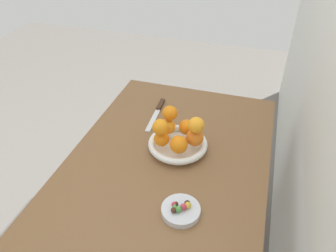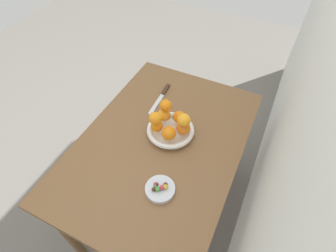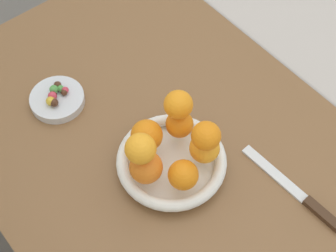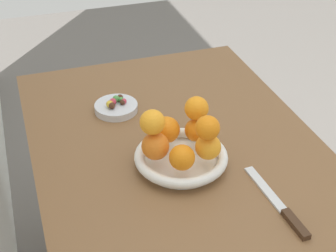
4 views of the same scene
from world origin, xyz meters
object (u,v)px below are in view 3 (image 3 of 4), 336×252
(dining_table, at_px, (160,162))
(candy_ball_1, at_px, (65,90))
(candy_ball_4, at_px, (54,89))
(orange_3, at_px, (147,135))
(candy_dish, at_px, (57,100))
(fruit_bowl, at_px, (171,162))
(candy_ball_6, at_px, (54,103))
(orange_4, at_px, (146,167))
(knife, at_px, (299,194))
(candy_ball_2, at_px, (58,85))
(candy_ball_5, at_px, (64,92))
(orange_6, at_px, (178,105))
(orange_2, at_px, (179,124))
(candy_ball_7, at_px, (61,88))
(orange_0, at_px, (183,175))
(orange_7, at_px, (141,149))
(candy_ball_0, at_px, (51,101))
(orange_5, at_px, (206,136))
(orange_1, at_px, (205,148))
(candy_ball_3, at_px, (52,96))

(dining_table, relative_size, candy_ball_1, 66.94)
(candy_ball_4, bearing_deg, orange_3, -164.39)
(candy_dish, bearing_deg, fruit_bowl, -162.54)
(dining_table, distance_m, candy_ball_6, 0.28)
(orange_4, height_order, knife, orange_4)
(candy_ball_2, bearing_deg, orange_4, -178.13)
(candy_ball_5, height_order, candy_ball_6, candy_ball_6)
(orange_6, height_order, candy_ball_4, orange_6)
(orange_2, relative_size, candy_ball_4, 2.84)
(dining_table, relative_size, candy_ball_7, 67.91)
(orange_0, height_order, candy_ball_7, orange_0)
(fruit_bowl, height_order, orange_7, orange_7)
(orange_6, xyz_separation_m, candy_ball_2, (0.28, 0.13, -0.10))
(candy_ball_6, bearing_deg, candy_ball_1, -68.16)
(candy_ball_1, bearing_deg, candy_ball_0, 99.36)
(dining_table, xyz_separation_m, orange_5, (-0.11, -0.03, 0.22))
(orange_6, bearing_deg, orange_1, 179.20)
(fruit_bowl, relative_size, orange_2, 3.93)
(orange_2, bearing_deg, orange_3, 75.43)
(orange_6, height_order, candy_ball_1, orange_6)
(orange_6, bearing_deg, orange_2, 167.45)
(candy_ball_3, bearing_deg, candy_ball_2, -51.95)
(orange_0, bearing_deg, candy_ball_5, 9.19)
(orange_4, bearing_deg, candy_ball_4, 4.43)
(dining_table, bearing_deg, orange_0, 162.57)
(candy_ball_3, xyz_separation_m, candy_ball_6, (-0.02, 0.01, -0.00))
(orange_4, height_order, candy_ball_4, orange_4)
(orange_1, height_order, candy_ball_5, orange_1)
(candy_ball_3, distance_m, candy_ball_4, 0.02)
(orange_3, xyz_separation_m, candy_ball_5, (0.24, 0.06, -0.04))
(candy_ball_0, distance_m, candy_ball_7, 0.04)
(orange_2, relative_size, candy_ball_1, 3.65)
(candy_ball_1, bearing_deg, candy_dish, 83.23)
(candy_ball_4, bearing_deg, orange_7, -176.19)
(candy_ball_7, xyz_separation_m, knife, (-0.53, -0.24, -0.02))
(orange_0, height_order, orange_6, orange_6)
(orange_4, height_order, candy_ball_1, orange_4)
(orange_7, distance_m, candy_ball_6, 0.30)
(candy_ball_4, relative_size, candy_ball_6, 1.08)
(orange_0, relative_size, candy_ball_5, 4.04)
(orange_2, height_order, orange_7, orange_7)
(candy_ball_6, bearing_deg, orange_1, -152.86)
(orange_6, relative_size, candy_ball_2, 3.41)
(orange_5, height_order, candy_ball_7, orange_5)
(orange_5, bearing_deg, orange_1, -44.87)
(dining_table, distance_m, orange_1, 0.20)
(candy_ball_5, bearing_deg, candy_ball_2, 0.57)
(candy_ball_0, xyz_separation_m, candy_ball_4, (0.02, -0.02, -0.00))
(orange_0, bearing_deg, orange_4, 38.51)
(candy_ball_0, bearing_deg, candy_ball_7, -64.37)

